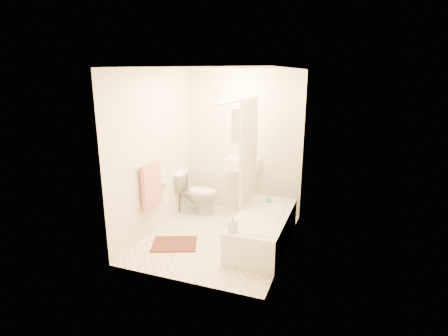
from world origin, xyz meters
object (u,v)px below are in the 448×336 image
(toilet, at_px, (196,193))
(bathtub, at_px, (263,229))
(sink, at_px, (243,183))
(soap_bottle, at_px, (233,223))
(bath_mat, at_px, (175,244))

(toilet, distance_m, bathtub, 1.54)
(sink, height_order, soap_bottle, sink)
(toilet, xyz_separation_m, sink, (0.75, 0.29, 0.17))
(sink, bearing_deg, bath_mat, -112.70)
(soap_bottle, bearing_deg, sink, 103.03)
(bathtub, height_order, soap_bottle, soap_bottle)
(sink, xyz_separation_m, bathtub, (0.61, -1.01, -0.31))
(bath_mat, bearing_deg, sink, 69.90)
(sink, height_order, bath_mat, sink)
(toilet, relative_size, sink, 0.69)
(bath_mat, bearing_deg, soap_bottle, -10.87)
(toilet, xyz_separation_m, bathtub, (1.36, -0.71, -0.14))
(toilet, bearing_deg, bathtub, -123.85)
(sink, height_order, bathtub, sink)
(sink, relative_size, bathtub, 0.68)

